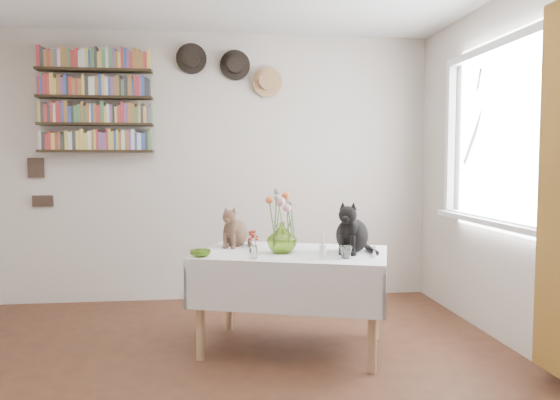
{
  "coord_description": "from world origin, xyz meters",
  "views": [
    {
      "loc": [
        -0.06,
        -2.93,
        1.3
      ],
      "look_at": [
        0.38,
        0.66,
        1.05
      ],
      "focal_mm": 35.0,
      "sensor_mm": 36.0,
      "label": 1
    }
  ],
  "objects": [
    {
      "name": "wall_art_plaques",
      "position": [
        -1.63,
        2.23,
        1.12
      ],
      "size": [
        0.21,
        0.02,
        0.44
      ],
      "color": "#38281E",
      "rests_on": "room"
    },
    {
      "name": "green_bowl",
      "position": [
        -0.15,
        0.64,
        0.71
      ],
      "size": [
        0.14,
        0.14,
        0.04
      ],
      "primitive_type": "imported",
      "rotation": [
        0.0,
        0.0,
        0.0
      ],
      "color": "#A6D14D",
      "rests_on": "dining_table"
    },
    {
      "name": "wall_hats",
      "position": [
        0.12,
        2.19,
        2.17
      ],
      "size": [
        0.98,
        0.09,
        0.48
      ],
      "color": "black",
      "rests_on": "room"
    },
    {
      "name": "window",
      "position": [
        1.97,
        0.8,
        1.4
      ],
      "size": [
        0.12,
        1.52,
        1.32
      ],
      "color": "white",
      "rests_on": "room"
    },
    {
      "name": "black_cat",
      "position": [
        0.88,
        0.7,
        0.86
      ],
      "size": [
        0.36,
        0.38,
        0.36
      ],
      "primitive_type": null,
      "rotation": [
        0.0,
        0.0,
        -0.48
      ],
      "color": "black",
      "rests_on": "dining_table"
    },
    {
      "name": "dining_table",
      "position": [
        0.48,
        0.76,
        0.52
      ],
      "size": [
        1.47,
        1.18,
        0.68
      ],
      "color": "white",
      "rests_on": "room"
    },
    {
      "name": "flower_vase",
      "position": [
        0.4,
        0.72,
        0.79
      ],
      "size": [
        0.29,
        0.29,
        0.21
      ],
      "primitive_type": "imported",
      "rotation": [
        0.0,
        0.0,
        -0.73
      ],
      "color": "#A6D14D",
      "rests_on": "dining_table"
    },
    {
      "name": "drinking_glass",
      "position": [
        0.78,
        0.46,
        0.72
      ],
      "size": [
        0.09,
        0.09,
        0.08
      ],
      "primitive_type": "imported",
      "rotation": [
        0.0,
        0.0,
        0.06
      ],
      "color": "white",
      "rests_on": "dining_table"
    },
    {
      "name": "flower_bouquet",
      "position": [
        0.4,
        0.73,
        1.02
      ],
      "size": [
        0.17,
        0.13,
        0.39
      ],
      "color": "#4C7233",
      "rests_on": "flower_vase"
    },
    {
      "name": "room",
      "position": [
        0.0,
        0.0,
        1.25
      ],
      "size": [
        4.08,
        4.58,
        2.58
      ],
      "color": "brown",
      "rests_on": "ground"
    },
    {
      "name": "candlestick",
      "position": [
        0.63,
        0.45,
        0.74
      ],
      "size": [
        0.05,
        0.05,
        0.16
      ],
      "color": "white",
      "rests_on": "dining_table"
    },
    {
      "name": "porcelain_figurine",
      "position": [
        0.97,
        0.45,
        0.72
      ],
      "size": [
        0.04,
        0.04,
        0.08
      ],
      "color": "white",
      "rests_on": "dining_table"
    },
    {
      "name": "tabby_cat",
      "position": [
        0.1,
        1.06,
        0.84
      ],
      "size": [
        0.29,
        0.32,
        0.3
      ],
      "primitive_type": null,
      "rotation": [
        0.0,
        0.0,
        -0.43
      ],
      "color": "brown",
      "rests_on": "dining_table"
    },
    {
      "name": "berry_jar",
      "position": [
        0.19,
        0.51,
        0.78
      ],
      "size": [
        0.05,
        0.05,
        0.21
      ],
      "color": "white",
      "rests_on": "dining_table"
    },
    {
      "name": "bookshelf_unit",
      "position": [
        -1.1,
        2.16,
        1.84
      ],
      "size": [
        1.0,
        0.16,
        0.91
      ],
      "color": "black",
      "rests_on": "room"
    }
  ]
}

